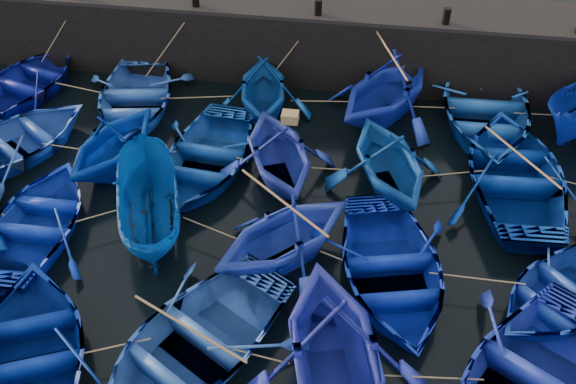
# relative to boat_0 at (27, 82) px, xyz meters

# --- Properties ---
(ground) EXTENTS (120.00, 120.00, 0.00)m
(ground) POSITION_rel_boat_0_xyz_m (9.51, -7.59, -0.48)
(ground) COLOR black
(ground) RESTS_ON ground
(quay_wall) EXTENTS (26.00, 2.50, 2.50)m
(quay_wall) POSITION_rel_boat_0_xyz_m (9.51, 2.91, 0.77)
(quay_wall) COLOR black
(quay_wall) RESTS_ON ground
(quay_top) EXTENTS (26.00, 2.50, 0.12)m
(quay_top) POSITION_rel_boat_0_xyz_m (9.51, 2.91, 2.08)
(quay_top) COLOR black
(quay_top) RESTS_ON quay_wall
(bollard_2) EXTENTS (0.24, 0.24, 0.50)m
(bollard_2) POSITION_rel_boat_0_xyz_m (9.51, 2.01, 2.39)
(bollard_2) COLOR black
(bollard_2) RESTS_ON quay_top
(bollard_3) EXTENTS (0.24, 0.24, 0.50)m
(bollard_3) POSITION_rel_boat_0_xyz_m (13.51, 2.01, 2.39)
(bollard_3) COLOR black
(bollard_3) RESTS_ON quay_top
(boat_0) EXTENTS (4.55, 5.44, 0.97)m
(boat_0) POSITION_rel_boat_0_xyz_m (0.00, 0.00, 0.00)
(boat_0) COLOR navy
(boat_0) RESTS_ON ground
(boat_1) EXTENTS (4.43, 5.57, 1.04)m
(boat_1) POSITION_rel_boat_0_xyz_m (3.88, -0.40, 0.04)
(boat_1) COLOR blue
(boat_1) RESTS_ON ground
(boat_2) EXTENTS (3.76, 4.17, 1.94)m
(boat_2) POSITION_rel_boat_0_xyz_m (8.02, 0.10, 0.48)
(boat_2) COLOR #0B4696
(boat_2) RESTS_ON ground
(boat_3) EXTENTS (5.56, 5.74, 2.32)m
(boat_3) POSITION_rel_boat_0_xyz_m (11.90, 0.36, 0.67)
(boat_3) COLOR #172EC2
(boat_3) RESTS_ON ground
(boat_4) EXTENTS (4.28, 5.88, 1.20)m
(boat_4) POSITION_rel_boat_0_xyz_m (15.00, 0.47, 0.11)
(boat_4) COLOR #154EA2
(boat_4) RESTS_ON ground
(boat_6) EXTENTS (5.58, 5.94, 1.00)m
(boat_6) POSITION_rel_boat_0_xyz_m (1.13, -3.20, 0.02)
(boat_6) COLOR blue
(boat_6) RESTS_ON ground
(boat_7) EXTENTS (4.13, 4.45, 1.92)m
(boat_7) POSITION_rel_boat_0_xyz_m (4.31, -3.31, 0.47)
(boat_7) COLOR #00309A
(boat_7) RESTS_ON ground
(boat_8) EXTENTS (3.91, 5.17, 1.01)m
(boat_8) POSITION_rel_boat_0_xyz_m (6.92, -2.98, 0.02)
(boat_8) COLOR #0F4291
(boat_8) RESTS_ON ground
(boat_9) EXTENTS (4.70, 4.99, 2.08)m
(boat_9) POSITION_rel_boat_0_xyz_m (9.07, -3.12, 0.56)
(boat_9) COLOR #203197
(boat_9) RESTS_ON ground
(boat_10) EXTENTS (4.66, 4.97, 2.10)m
(boat_10) POSITION_rel_boat_0_xyz_m (12.12, -3.05, 0.56)
(boat_10) COLOR #0C4591
(boat_10) RESTS_ON ground
(boat_11) EXTENTS (4.29, 5.80, 1.16)m
(boat_11) POSITION_rel_boat_0_xyz_m (15.64, -2.54, 0.09)
(boat_11) COLOR navy
(boat_11) RESTS_ON ground
(boat_14) EXTENTS (3.41, 4.67, 0.95)m
(boat_14) POSITION_rel_boat_0_xyz_m (3.26, -6.23, -0.01)
(boat_14) COLOR #0B2AB0
(boat_14) RESTS_ON ground
(boat_15) EXTENTS (2.96, 4.55, 1.65)m
(boat_15) POSITION_rel_boat_0_xyz_m (6.06, -5.60, 0.34)
(boat_15) COLOR navy
(boat_15) RESTS_ON ground
(boat_16) EXTENTS (5.12, 5.11, 2.05)m
(boat_16) POSITION_rel_boat_0_xyz_m (9.68, -6.24, 0.54)
(boat_16) COLOR #223BC2
(boat_16) RESTS_ON ground
(boat_17) EXTENTS (4.69, 5.73, 1.04)m
(boat_17) POSITION_rel_boat_0_xyz_m (12.31, -6.55, 0.04)
(boat_17) COLOR #08209A
(boat_17) RESTS_ON ground
(boat_18) EXTENTS (5.25, 5.23, 0.90)m
(boat_18) POSITION_rel_boat_0_xyz_m (16.32, -6.57, -0.04)
(boat_18) COLOR #183AAA
(boat_18) RESTS_ON ground
(boat_21) EXTENTS (5.21, 5.94, 1.03)m
(boat_21) POSITION_rel_boat_0_xyz_m (4.87, -9.98, 0.03)
(boat_21) COLOR navy
(boat_21) RESTS_ON ground
(boat_22) EXTENTS (5.92, 6.44, 1.09)m
(boat_22) POSITION_rel_boat_0_xyz_m (8.17, -9.32, 0.06)
(boat_22) COLOR #2550A5
(boat_22) RESTS_ON ground
(boat_23) EXTENTS (5.13, 5.58, 2.45)m
(boat_23) POSITION_rel_boat_0_xyz_m (11.21, -9.48, 0.74)
(boat_23) COLOR #1C2596
(boat_23) RESTS_ON ground
(wooden_crate) EXTENTS (0.45, 0.37, 0.27)m
(wooden_crate) POSITION_rel_boat_0_xyz_m (9.37, -3.12, 1.74)
(wooden_crate) COLOR #9B7743
(wooden_crate) RESTS_ON boat_9
(mooring_ropes) EXTENTS (18.24, 11.92, 2.10)m
(mooring_ropes) POSITION_rel_boat_0_xyz_m (9.34, -2.60, 0.40)
(mooring_ropes) COLOR tan
(mooring_ropes) RESTS_ON ground
(loose_oars) EXTENTS (9.73, 11.76, 1.28)m
(loose_oars) POSITION_rel_boat_0_xyz_m (11.35, -4.44, 1.20)
(loose_oars) COLOR #99724C
(loose_oars) RESTS_ON ground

